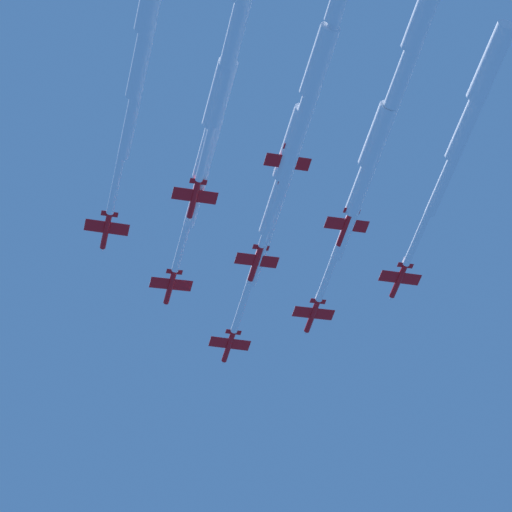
{
  "coord_description": "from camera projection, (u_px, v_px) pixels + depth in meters",
  "views": [
    {
      "loc": [
        84.34,
        -111.15,
        15.42
      ],
      "look_at": [
        0.0,
        0.0,
        189.63
      ],
      "focal_mm": 81.01,
      "sensor_mm": 36.0,
      "label": 1
    }
  ],
  "objects": [
    {
      "name": "jet_starboard_mid",
      "position": [
        140.0,
        58.0,
        195.5
      ],
      "size": [
        50.55,
        42.34,
        3.83
      ],
      "color": "red"
    },
    {
      "name": "jet_port_mid",
      "position": [
        303.0,
        117.0,
        201.25
      ],
      "size": [
        46.22,
        38.04,
        3.92
      ],
      "color": "red"
    },
    {
      "name": "jet_starboard_inner",
      "position": [
        361.0,
        186.0,
        212.12
      ],
      "size": [
        45.15,
        37.37,
        3.92
      ],
      "color": "red"
    },
    {
      "name": "jet_port_inner",
      "position": [
        207.0,
        147.0,
        207.89
      ],
      "size": [
        46.28,
        38.25,
        3.95
      ],
      "color": "red"
    },
    {
      "name": "jet_trail_port",
      "position": [
        403.0,
        74.0,
        196.92
      ],
      "size": [
        46.4,
        38.38,
        3.93
      ],
      "color": "red"
    },
    {
      "name": "jet_lead",
      "position": [
        276.0,
        200.0,
        213.6
      ],
      "size": [
        51.32,
        42.08,
        3.86
      ],
      "color": "red"
    },
    {
      "name": "jet_port_outer",
      "position": [
        466.0,
        123.0,
        205.66
      ],
      "size": [
        50.88,
        41.64,
        3.89
      ],
      "color": "red"
    },
    {
      "name": "jet_starboard_outer",
      "position": [
        236.0,
        28.0,
        191.2
      ],
      "size": [
        47.99,
        40.7,
        3.86
      ],
      "color": "red"
    }
  ]
}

